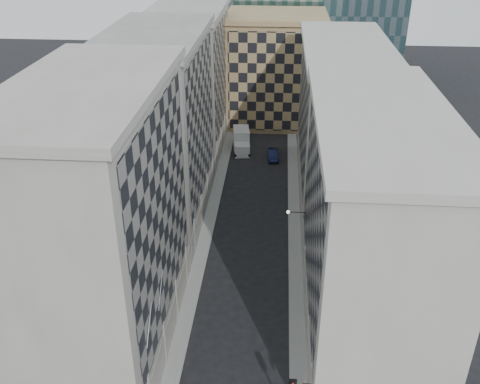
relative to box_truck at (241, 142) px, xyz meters
The scene contains 12 objects.
sidewalk_west 24.04m from the box_truck, 95.61° to the right, with size 1.50×100.00×0.15m, color gray.
sidewalk_east 25.28m from the box_truck, 71.15° to the right, with size 1.50×100.00×0.15m, color gray.
bldg_left_a 44.84m from the box_truck, 100.54° to the right, with size 10.80×22.80×23.70m.
bldg_left_b 24.44m from the box_truck, 110.90° to the right, with size 10.80×22.80×22.70m.
bldg_left_c 12.36m from the box_truck, behind, with size 10.80×22.80×21.70m.
bldg_right_a 42.20m from the box_truck, 70.48° to the right, with size 10.80×26.80×20.70m.
bldg_right_b 20.05m from the box_truck, 40.74° to the right, with size 10.80×28.80×19.70m.
tan_block 16.86m from the box_truck, 70.71° to the left, with size 16.80×14.80×18.80m.
flagpoles_left 48.42m from the box_truck, 93.58° to the right, with size 0.10×6.33×2.33m.
bracket_lamp 31.13m from the box_truck, 76.30° to the right, with size 1.98×0.36×0.36m.
box_truck is the anchor object (origin of this frame).
dark_car 6.05m from the box_truck, 31.03° to the right, with size 1.50×4.30×1.42m, color #0F183A.
Camera 1 is at (2.82, -24.64, 34.53)m, focal length 40.00 mm.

